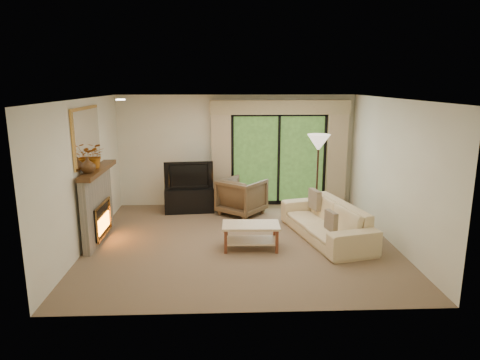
{
  "coord_description": "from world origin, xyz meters",
  "views": [
    {
      "loc": [
        -0.31,
        -7.44,
        2.88
      ],
      "look_at": [
        0.0,
        0.3,
        1.1
      ],
      "focal_mm": 32.0,
      "sensor_mm": 36.0,
      "label": 1
    }
  ],
  "objects_px": {
    "media_console": "(189,200)",
    "armchair": "(242,196)",
    "sofa": "(326,221)",
    "coffee_table": "(251,236)"
  },
  "relations": [
    {
      "from": "media_console",
      "to": "armchair",
      "type": "height_order",
      "value": "armchair"
    },
    {
      "from": "armchair",
      "to": "coffee_table",
      "type": "height_order",
      "value": "armchair"
    },
    {
      "from": "sofa",
      "to": "armchair",
      "type": "bearing_deg",
      "value": -149.57
    },
    {
      "from": "sofa",
      "to": "coffee_table",
      "type": "bearing_deg",
      "value": -85.55
    },
    {
      "from": "coffee_table",
      "to": "armchair",
      "type": "bearing_deg",
      "value": 93.84
    },
    {
      "from": "media_console",
      "to": "sofa",
      "type": "xyz_separation_m",
      "value": [
        2.69,
        -1.82,
        0.06
      ]
    },
    {
      "from": "media_console",
      "to": "sofa",
      "type": "height_order",
      "value": "sofa"
    },
    {
      "from": "media_console",
      "to": "armchair",
      "type": "relative_size",
      "value": 1.24
    },
    {
      "from": "sofa",
      "to": "coffee_table",
      "type": "height_order",
      "value": "sofa"
    },
    {
      "from": "armchair",
      "to": "coffee_table",
      "type": "xyz_separation_m",
      "value": [
        0.07,
        -2.03,
        -0.18
      ]
    }
  ]
}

